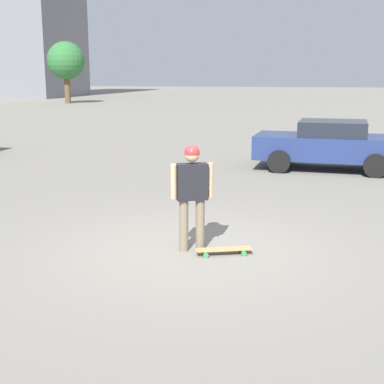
% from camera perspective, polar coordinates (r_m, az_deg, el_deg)
% --- Properties ---
extents(ground_plane, '(220.00, 220.00, 0.00)m').
position_cam_1_polar(ground_plane, '(8.21, 0.00, -6.20)').
color(ground_plane, gray).
extents(person, '(0.60, 0.37, 1.61)m').
position_cam_1_polar(person, '(7.95, 0.00, 0.42)').
color(person, '#7A6B56').
rests_on(person, ground_plane).
extents(skateboard, '(0.85, 0.47, 0.09)m').
position_cam_1_polar(skateboard, '(8.00, 3.39, -6.18)').
color(skateboard, tan).
rests_on(skateboard, ground_plane).
extents(car_parked_near, '(4.12, 2.18, 1.37)m').
position_cam_1_polar(car_parked_near, '(15.45, 14.40, 4.98)').
color(car_parked_near, navy).
rests_on(car_parked_near, ground_plane).
extents(tree_distant, '(3.43, 3.43, 5.59)m').
position_cam_1_polar(tree_distant, '(51.57, -13.29, 13.45)').
color(tree_distant, brown).
rests_on(tree_distant, ground_plane).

